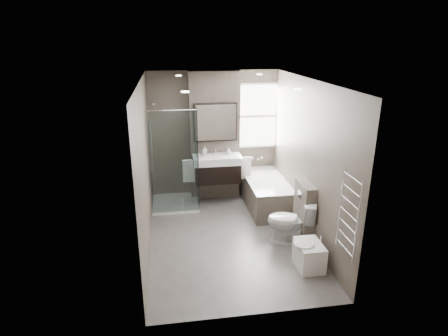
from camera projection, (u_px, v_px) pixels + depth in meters
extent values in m
cube|color=#595452|center=(229.00, 238.00, 6.35)|extent=(2.65, 3.85, 0.05)
cube|color=silver|center=(229.00, 79.00, 5.47)|extent=(2.65, 3.85, 0.05)
cube|color=brown|center=(214.00, 135.00, 7.71)|extent=(2.65, 0.05, 2.60)
cube|color=brown|center=(257.00, 220.00, 4.12)|extent=(2.65, 0.05, 2.60)
cube|color=brown|center=(144.00, 169.00, 5.72)|extent=(0.05, 3.85, 2.60)
cube|color=brown|center=(309.00, 161.00, 6.10)|extent=(0.05, 3.85, 2.60)
cube|color=#554C43|center=(214.00, 137.00, 7.57)|extent=(1.00, 0.25, 2.60)
cube|color=black|center=(217.00, 172.00, 7.45)|extent=(0.90, 0.45, 0.38)
cube|color=white|center=(217.00, 159.00, 7.37)|extent=(0.95, 0.47, 0.15)
cylinder|color=silver|center=(216.00, 150.00, 7.48)|extent=(0.03, 0.03, 0.12)
cylinder|color=silver|center=(216.00, 149.00, 7.41)|extent=(0.02, 0.12, 0.02)
cube|color=black|center=(215.00, 122.00, 7.31)|extent=(0.86, 0.06, 0.76)
cube|color=white|center=(216.00, 123.00, 7.28)|extent=(0.80, 0.02, 0.70)
cube|color=silver|center=(189.00, 171.00, 7.33)|extent=(0.24, 0.06, 0.44)
cube|color=silver|center=(245.00, 168.00, 7.50)|extent=(0.24, 0.06, 0.44)
cube|color=white|center=(175.00, 203.00, 7.56)|extent=(0.90, 0.90, 0.06)
cube|color=white|center=(174.00, 163.00, 6.82)|extent=(0.88, 0.01, 1.94)
cube|color=white|center=(196.00, 155.00, 7.30)|extent=(0.01, 0.88, 1.94)
cylinder|color=silver|center=(152.00, 146.00, 7.10)|extent=(0.02, 0.02, 1.00)
cube|color=#554C43|center=(266.00, 193.00, 7.41)|extent=(0.75, 1.60, 0.55)
cube|color=white|center=(266.00, 180.00, 7.32)|extent=(0.75, 1.60, 0.03)
cube|color=white|center=(266.00, 183.00, 7.34)|extent=(0.61, 1.42, 0.12)
cube|color=white|center=(257.00, 116.00, 7.67)|extent=(0.98, 0.04, 1.33)
cube|color=white|center=(257.00, 116.00, 7.65)|extent=(0.90, 0.01, 1.25)
cube|color=white|center=(257.00, 116.00, 7.64)|extent=(0.90, 0.01, 0.05)
imported|color=white|center=(291.00, 221.00, 6.06)|extent=(0.85, 0.65, 0.77)
cube|color=#554C43|center=(304.00, 212.00, 6.12)|extent=(0.18, 0.55, 1.00)
cube|color=silver|center=(300.00, 194.00, 6.00)|extent=(0.01, 0.16, 0.11)
cube|color=white|center=(309.00, 255.00, 5.45)|extent=(0.35, 0.49, 0.39)
cylinder|color=white|center=(304.00, 244.00, 5.38)|extent=(0.29, 0.29, 0.05)
cylinder|color=silver|center=(321.00, 239.00, 5.39)|extent=(0.02, 0.02, 0.10)
cylinder|color=silver|center=(358.00, 223.00, 4.44)|extent=(0.03, 0.03, 1.10)
cylinder|color=silver|center=(340.00, 206.00, 4.87)|extent=(0.03, 0.03, 1.10)
cube|color=silver|center=(349.00, 214.00, 4.66)|extent=(0.02, 0.46, 1.00)
imported|color=white|center=(205.00, 151.00, 7.34)|extent=(0.08, 0.09, 0.19)
imported|color=white|center=(229.00, 151.00, 7.43)|extent=(0.10, 0.10, 0.12)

